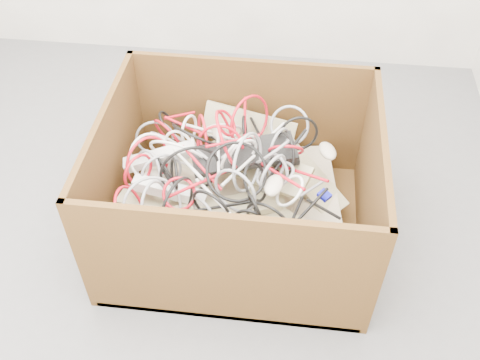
# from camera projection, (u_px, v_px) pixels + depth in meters

# --- Properties ---
(ground) EXTENTS (3.00, 3.00, 0.00)m
(ground) POSITION_uv_depth(u_px,v_px,m) (180.00, 240.00, 2.42)
(ground) COLOR #57575A
(ground) RESTS_ON ground
(cardboard_box) EXTENTS (1.08, 0.90, 0.61)m
(cardboard_box) POSITION_uv_depth(u_px,v_px,m) (236.00, 206.00, 2.35)
(cardboard_box) COLOR #3E2A0F
(cardboard_box) RESTS_ON ground
(keyboard_pile) EXTENTS (0.95, 0.75, 0.34)m
(keyboard_pile) POSITION_uv_depth(u_px,v_px,m) (245.00, 180.00, 2.29)
(keyboard_pile) COLOR tan
(keyboard_pile) RESTS_ON cardboard_box
(mice_scatter) EXTENTS (0.83, 0.56, 0.21)m
(mice_scatter) POSITION_uv_depth(u_px,v_px,m) (241.00, 184.00, 2.19)
(mice_scatter) COLOR #BCAE98
(mice_scatter) RESTS_ON keyboard_pile
(power_strip_left) EXTENTS (0.31, 0.12, 0.13)m
(power_strip_left) POSITION_uv_depth(u_px,v_px,m) (160.00, 156.00, 2.26)
(power_strip_left) COLOR silver
(power_strip_left) RESTS_ON keyboard_pile
(power_strip_right) EXTENTS (0.30, 0.08, 0.10)m
(power_strip_right) POSITION_uv_depth(u_px,v_px,m) (170.00, 190.00, 2.17)
(power_strip_right) COLOR silver
(power_strip_right) RESTS_ON keyboard_pile
(vga_plug) EXTENTS (0.06, 0.06, 0.03)m
(vga_plug) POSITION_uv_depth(u_px,v_px,m) (324.00, 195.00, 2.15)
(vga_plug) COLOR #0B0EB1
(vga_plug) RESTS_ON keyboard_pile
(cable_tangle) EXTENTS (0.90, 0.79, 0.43)m
(cable_tangle) POSITION_uv_depth(u_px,v_px,m) (211.00, 164.00, 2.18)
(cable_tangle) COLOR silver
(cable_tangle) RESTS_ON keyboard_pile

